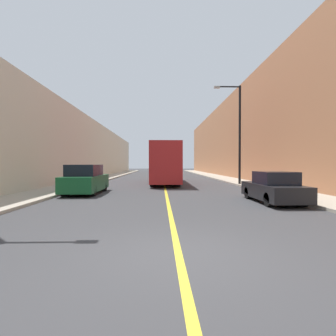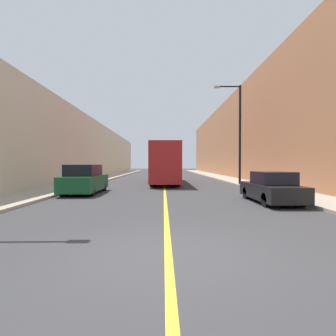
# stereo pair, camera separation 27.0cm
# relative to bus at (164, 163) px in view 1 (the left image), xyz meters

# --- Properties ---
(ground_plane) EXTENTS (200.00, 200.00, 0.00)m
(ground_plane) POSITION_rel_bus_xyz_m (-0.05, -19.75, -1.92)
(ground_plane) COLOR #38383A
(sidewalk_left) EXTENTS (2.77, 72.00, 0.14)m
(sidewalk_left) POSITION_rel_bus_xyz_m (-7.56, 10.25, -1.85)
(sidewalk_left) COLOR #A89E8C
(sidewalk_left) RESTS_ON ground
(sidewalk_right) EXTENTS (2.77, 72.00, 0.14)m
(sidewalk_right) POSITION_rel_bus_xyz_m (7.47, 10.25, -1.85)
(sidewalk_right) COLOR #A89E8C
(sidewalk_right) RESTS_ON ground
(building_row_left) EXTENTS (4.00, 72.00, 7.57)m
(building_row_left) POSITION_rel_bus_xyz_m (-10.94, 10.25, 1.86)
(building_row_left) COLOR beige
(building_row_left) RESTS_ON ground
(building_row_right) EXTENTS (4.00, 72.00, 11.03)m
(building_row_right) POSITION_rel_bus_xyz_m (10.85, 10.25, 3.59)
(building_row_right) COLOR #B2724C
(building_row_right) RESTS_ON ground
(road_center_line) EXTENTS (0.16, 72.00, 0.01)m
(road_center_line) POSITION_rel_bus_xyz_m (-0.05, 10.25, -1.92)
(road_center_line) COLOR gold
(road_center_line) RESTS_ON ground
(bus) EXTENTS (2.51, 11.55, 3.60)m
(bus) POSITION_rel_bus_xyz_m (0.00, 0.00, 0.00)
(bus) COLOR #AD1E1E
(bus) RESTS_ON ground
(parked_suv_left) EXTENTS (1.92, 4.71, 1.80)m
(parked_suv_left) POSITION_rel_bus_xyz_m (-5.06, -8.62, -1.08)
(parked_suv_left) COLOR #145128
(parked_suv_left) RESTS_ON ground
(car_right_near) EXTENTS (1.75, 4.25, 1.48)m
(car_right_near) POSITION_rel_bus_xyz_m (5.01, -12.68, -1.25)
(car_right_near) COLOR black
(car_right_near) RESTS_ON ground
(street_lamp_right) EXTENTS (2.33, 0.24, 8.38)m
(street_lamp_right) POSITION_rel_bus_xyz_m (6.21, -2.84, 2.91)
(street_lamp_right) COLOR black
(street_lamp_right) RESTS_ON sidewalk_right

